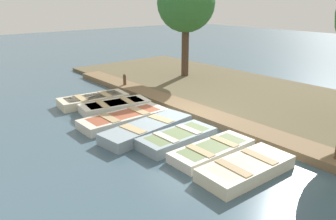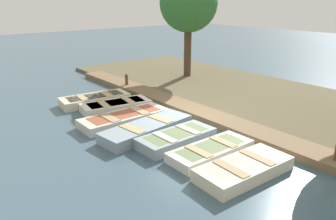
% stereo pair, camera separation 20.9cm
% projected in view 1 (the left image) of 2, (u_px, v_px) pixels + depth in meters
% --- Properties ---
extents(ground_plane, '(80.00, 80.00, 0.00)m').
position_uv_depth(ground_plane, '(180.00, 123.00, 12.80)').
color(ground_plane, '#425B6B').
extents(shore_bank, '(8.00, 24.00, 0.17)m').
position_uv_depth(shore_bank, '(257.00, 97.00, 15.81)').
color(shore_bank, brown).
rests_on(shore_bank, ground_plane).
extents(dock_walkway, '(1.12, 19.27, 0.26)m').
position_uv_depth(dock_walkway, '(201.00, 113.00, 13.45)').
color(dock_walkway, brown).
rests_on(dock_walkway, ground_plane).
extents(rowboat_0, '(3.20, 1.55, 0.40)m').
position_uv_depth(rowboat_0, '(94.00, 100.00, 15.01)').
color(rowboat_0, beige).
rests_on(rowboat_0, ground_plane).
extents(rowboat_1, '(3.09, 1.64, 0.39)m').
position_uv_depth(rowboat_1, '(115.00, 106.00, 14.15)').
color(rowboat_1, silver).
rests_on(rowboat_1, ground_plane).
extents(rowboat_2, '(3.54, 1.26, 0.37)m').
position_uv_depth(rowboat_2, '(124.00, 118.00, 12.75)').
color(rowboat_2, beige).
rests_on(rowboat_2, ground_plane).
extents(rowboat_3, '(3.69, 1.58, 0.41)m').
position_uv_depth(rowboat_3, '(147.00, 129.00, 11.66)').
color(rowboat_3, '#8C9EA8').
rests_on(rowboat_3, ground_plane).
extents(rowboat_4, '(2.74, 1.20, 0.39)m').
position_uv_depth(rowboat_4, '(177.00, 138.00, 10.90)').
color(rowboat_4, '#8C9EA8').
rests_on(rowboat_4, ground_plane).
extents(rowboat_5, '(2.83, 1.11, 0.33)m').
position_uv_depth(rowboat_5, '(212.00, 150.00, 10.08)').
color(rowboat_5, silver).
rests_on(rowboat_5, ground_plane).
extents(rowboat_6, '(2.87, 1.34, 0.39)m').
position_uv_depth(rowboat_6, '(246.00, 168.00, 8.96)').
color(rowboat_6, beige).
rests_on(rowboat_6, ground_plane).
extents(mooring_post_near, '(0.16, 0.16, 0.84)m').
position_uv_depth(mooring_post_near, '(125.00, 82.00, 17.36)').
color(mooring_post_near, brown).
rests_on(mooring_post_near, ground_plane).
extents(park_tree_far_left, '(3.32, 3.32, 6.06)m').
position_uv_depth(park_tree_far_left, '(186.00, 3.00, 18.54)').
color(park_tree_far_left, '#4C3828').
rests_on(park_tree_far_left, ground_plane).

